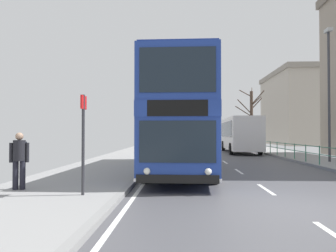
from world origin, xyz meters
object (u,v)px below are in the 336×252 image
Objects in this scene: background_bus_far_lane at (240,134)px; bus_stop_sign_near at (83,133)px; double_decker_bus_main at (182,120)px; bare_tree_far_00 at (251,116)px; pedestrian_with_backpack at (20,156)px; background_building_01 at (305,108)px; street_lamp_far_side at (329,84)px.

background_bus_far_lane reaches higher than bus_stop_sign_near.
double_decker_bus_main is 23.96m from bare_tree_far_00.
pedestrian_with_backpack is at bearing -114.13° from bare_tree_far_00.
background_building_01 reaches higher than bus_stop_sign_near.
bus_stop_sign_near is (-7.92, -21.66, 0.07)m from background_bus_far_lane.
bare_tree_far_00 is at bearing 70.63° from double_decker_bus_main.
bus_stop_sign_near is at bearing -136.32° from street_lamp_far_side.
double_decker_bus_main is 1.63× the size of bare_tree_far_00.
double_decker_bus_main is 7.45m from pedestrian_with_backpack.
double_decker_bus_main is at bearing -109.21° from background_bus_far_lane.
double_decker_bus_main reaches higher than pedestrian_with_backpack.
bare_tree_far_00 is (2.63, 7.33, 1.95)m from background_bus_far_lane.
background_building_01 is at bearing 51.54° from bare_tree_far_00.
background_bus_far_lane reaches higher than pedestrian_with_backpack.
bus_stop_sign_near is at bearing -20.56° from pedestrian_with_backpack.
bare_tree_far_00 reaches higher than double_decker_bus_main.
background_bus_far_lane is 3.84× the size of bus_stop_sign_near.
double_decker_bus_main is 6.96m from bus_stop_sign_near.
background_bus_far_lane is 0.64× the size of background_building_01.
background_building_01 reaches higher than street_lamp_far_side.
double_decker_bus_main is at bearing 67.93° from bus_stop_sign_near.
bus_stop_sign_near is 0.38× the size of bare_tree_far_00.
bus_stop_sign_near is 48.40m from background_building_01.
double_decker_bus_main is at bearing -109.37° from bare_tree_far_00.
street_lamp_far_side is 0.48× the size of background_building_01.
background_bus_far_lane is at bearing 69.93° from bus_stop_sign_near.
bare_tree_far_00 is 0.44× the size of background_building_01.
background_building_01 is at bearing 57.18° from background_bus_far_lane.
street_lamp_far_side reaches higher than bus_stop_sign_near.
double_decker_bus_main is at bearing -154.06° from street_lamp_far_side.
street_lamp_far_side is at bearing -74.49° from background_bus_far_lane.
street_lamp_far_side is at bearing 43.68° from bus_stop_sign_near.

